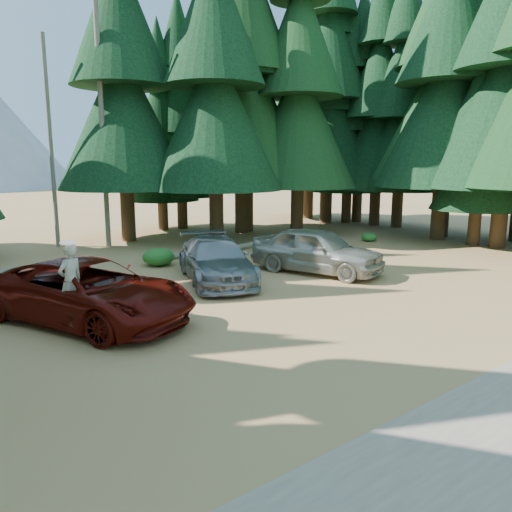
# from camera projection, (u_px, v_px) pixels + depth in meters

# --- Properties ---
(ground) EXTENTS (160.00, 160.00, 0.00)m
(ground) POSITION_uv_depth(u_px,v_px,m) (292.00, 323.00, 13.07)
(ground) COLOR tan
(ground) RESTS_ON ground
(forest_belt_north) EXTENTS (36.00, 7.00, 22.00)m
(forest_belt_north) POSITION_uv_depth(u_px,v_px,m) (89.00, 247.00, 24.71)
(forest_belt_north) COLOR black
(forest_belt_north) RESTS_ON ground
(forest_belt_east) EXTENTS (6.00, 22.00, 22.00)m
(forest_belt_east) POSITION_uv_depth(u_px,v_px,m) (465.00, 244.00, 25.51)
(forest_belt_east) COLOR black
(forest_belt_east) RESTS_ON ground
(snag_front) EXTENTS (0.24, 0.24, 12.00)m
(snag_front) POSITION_uv_depth(u_px,v_px,m) (102.00, 122.00, 23.68)
(snag_front) COLOR gray
(snag_front) RESTS_ON ground
(snag_back) EXTENTS (0.20, 0.20, 10.00)m
(snag_back) POSITION_uv_depth(u_px,v_px,m) (51.00, 143.00, 23.82)
(snag_back) COLOR gray
(snag_back) RESTS_ON ground
(red_pickup) EXTENTS (4.83, 6.51, 1.64)m
(red_pickup) POSITION_uv_depth(u_px,v_px,m) (88.00, 291.00, 13.04)
(red_pickup) COLOR #5B0D07
(red_pickup) RESTS_ON ground
(silver_minivan_center) EXTENTS (3.87, 5.63, 1.51)m
(silver_minivan_center) POSITION_uv_depth(u_px,v_px,m) (216.00, 260.00, 17.51)
(silver_minivan_center) COLOR #93969A
(silver_minivan_center) RESTS_ON ground
(silver_minivan_right) EXTENTS (3.51, 5.44, 1.72)m
(silver_minivan_right) POSITION_uv_depth(u_px,v_px,m) (317.00, 250.00, 18.82)
(silver_minivan_right) COLOR #B4B1A0
(silver_minivan_right) RESTS_ON ground
(frisbee_player) EXTENTS (0.77, 0.64, 1.85)m
(frisbee_player) POSITION_uv_depth(u_px,v_px,m) (71.00, 280.00, 12.08)
(frisbee_player) COLOR beige
(frisbee_player) RESTS_ON ground
(log_left) EXTENTS (4.27, 1.85, 0.32)m
(log_left) POSITION_uv_depth(u_px,v_px,m) (19.00, 270.00, 18.60)
(log_left) COLOR gray
(log_left) RESTS_ON ground
(log_mid) EXTENTS (2.93, 0.44, 0.24)m
(log_mid) POSITION_uv_depth(u_px,v_px,m) (191.00, 254.00, 22.09)
(log_mid) COLOR gray
(log_mid) RESTS_ON ground
(log_right) EXTENTS (4.36, 1.24, 0.28)m
(log_right) POSITION_uv_depth(u_px,v_px,m) (235.00, 248.00, 23.54)
(log_right) COLOR gray
(log_right) RESTS_ON ground
(shrub_center_left) EXTENTS (1.29, 1.29, 0.71)m
(shrub_center_left) POSITION_uv_depth(u_px,v_px,m) (158.00, 257.00, 20.19)
(shrub_center_left) COLOR #1F6821
(shrub_center_left) RESTS_ON ground
(shrub_center_right) EXTENTS (1.08, 1.08, 0.59)m
(shrub_center_right) POSITION_uv_depth(u_px,v_px,m) (227.00, 249.00, 22.23)
(shrub_center_right) COLOR #1F6821
(shrub_center_right) RESTS_ON ground
(shrub_right) EXTENTS (0.98, 0.98, 0.54)m
(shrub_right) POSITION_uv_depth(u_px,v_px,m) (220.00, 254.00, 21.35)
(shrub_right) COLOR #1F6821
(shrub_right) RESTS_ON ground
(shrub_far_right) EXTENTS (1.18, 1.18, 0.65)m
(shrub_far_right) POSITION_uv_depth(u_px,v_px,m) (222.00, 247.00, 22.63)
(shrub_far_right) COLOR #1F6821
(shrub_far_right) RESTS_ON ground
(shrub_edge_east) EXTENTS (0.82, 0.82, 0.45)m
(shrub_edge_east) POSITION_uv_depth(u_px,v_px,m) (369.00, 237.00, 26.32)
(shrub_edge_east) COLOR #1F6821
(shrub_edge_east) RESTS_ON ground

